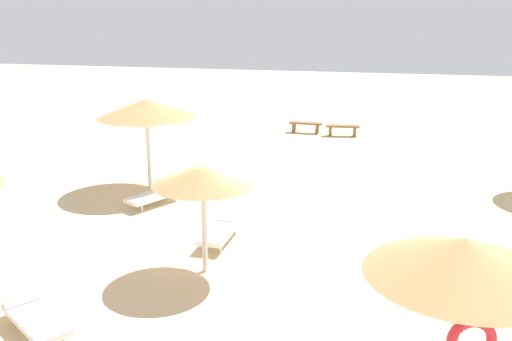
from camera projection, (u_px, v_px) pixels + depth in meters
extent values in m
plane|color=beige|center=(228.00, 252.00, 13.70)|extent=(80.00, 80.00, 0.00)
cone|color=tan|center=(464.00, 257.00, 7.57)|extent=(2.64, 2.64, 0.53)
torus|color=red|center=(471.00, 340.00, 7.86)|extent=(0.71, 0.32, 0.70)
cylinder|color=silver|center=(149.00, 152.00, 18.26)|extent=(0.12, 0.12, 2.42)
cone|color=tan|center=(146.00, 108.00, 17.87)|extent=(3.07, 3.07, 0.58)
cylinder|color=silver|center=(204.00, 226.00, 12.44)|extent=(0.12, 0.12, 2.12)
cone|color=tan|center=(203.00, 174.00, 12.11)|extent=(2.22, 2.22, 0.47)
cube|color=white|center=(36.00, 319.00, 10.22)|extent=(1.76, 1.50, 0.12)
cube|color=white|center=(18.00, 292.00, 10.73)|extent=(0.77, 0.81, 0.38)
cylinder|color=silver|center=(13.00, 319.00, 10.55)|extent=(0.06, 0.06, 0.22)
cylinder|color=silver|center=(36.00, 311.00, 10.84)|extent=(0.06, 0.06, 0.22)
cylinder|color=silver|center=(63.00, 337.00, 9.98)|extent=(0.06, 0.06, 0.22)
cube|color=white|center=(153.00, 196.00, 16.90)|extent=(1.36, 1.80, 0.12)
cube|color=white|center=(174.00, 183.00, 17.42)|extent=(0.80, 0.74, 0.37)
cylinder|color=silver|center=(164.00, 195.00, 17.52)|extent=(0.06, 0.06, 0.22)
cylinder|color=silver|center=(174.00, 198.00, 17.24)|extent=(0.06, 0.06, 0.22)
cylinder|color=silver|center=(132.00, 205.00, 16.65)|extent=(0.06, 0.06, 0.22)
cylinder|color=silver|center=(142.00, 208.00, 16.37)|extent=(0.06, 0.06, 0.22)
cube|color=white|center=(219.00, 232.00, 14.21)|extent=(0.70, 1.72, 0.12)
cube|color=white|center=(229.00, 213.00, 14.89)|extent=(0.66, 0.52, 0.38)
cylinder|color=silver|center=(219.00, 229.00, 14.87)|extent=(0.06, 0.06, 0.22)
cylinder|color=silver|center=(235.00, 230.00, 14.76)|extent=(0.06, 0.06, 0.22)
cylinder|color=silver|center=(203.00, 246.00, 13.75)|extent=(0.06, 0.06, 0.22)
cylinder|color=silver|center=(220.00, 248.00, 13.64)|extent=(0.06, 0.06, 0.22)
cube|color=brown|center=(306.00, 123.00, 26.58)|extent=(1.52, 0.47, 0.08)
cube|color=brown|center=(294.00, 128.00, 26.79)|extent=(0.14, 0.36, 0.41)
cube|color=brown|center=(317.00, 129.00, 26.51)|extent=(0.14, 0.36, 0.41)
cube|color=brown|center=(343.00, 126.00, 25.91)|extent=(1.54, 0.60, 0.08)
cube|color=brown|center=(330.00, 131.00, 26.03)|extent=(0.17, 0.37, 0.41)
cube|color=brown|center=(355.00, 132.00, 25.93)|extent=(0.17, 0.37, 0.41)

